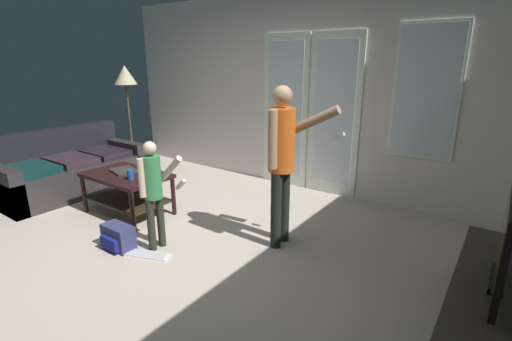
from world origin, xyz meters
The scene contains 14 objects.
ground_plane centered at (0.00, 0.00, -0.01)m, with size 6.11×4.83×0.02m, color #C2B09F.
wall_back_with_doors centered at (0.07, 2.38, 1.32)m, with size 6.11×0.09×2.70m.
leather_couch centered at (-2.35, 0.32, 0.29)m, with size 0.91×1.88×0.85m.
coffee_table centered at (-1.01, 0.30, 0.36)m, with size 1.00×0.64×0.50m.
tv_stand centered at (2.68, 0.33, 0.22)m, with size 0.47×1.66×0.44m.
flat_screen_tv centered at (2.68, 0.34, 0.75)m, with size 0.08×1.07×0.60m.
person_adult centered at (0.88, 0.70, 0.94)m, with size 0.66×0.45×1.56m.
person_child centered at (-0.05, -0.08, 0.64)m, with size 0.42×0.29×1.07m.
floor_lamp centered at (-2.66, 1.60, 1.47)m, with size 0.36×0.36×1.69m.
backpack centered at (-0.36, -0.31, 0.12)m, with size 0.33×0.21×0.24m.
loose_keyboard centered at (-0.02, -0.24, 0.01)m, with size 0.46×0.28×0.02m.
laptop_closed centered at (-1.11, 0.33, 0.51)m, with size 0.32×0.25×0.02m, color #37342E.
cup_near_edge centered at (-0.68, 0.42, 0.56)m, with size 0.09×0.09×0.12m, color white.
cup_by_laptop centered at (-0.78, 0.19, 0.55)m, with size 0.07×0.07×0.11m, color #194CA2.
Camera 1 is at (2.61, -2.17, 1.77)m, focal length 25.72 mm.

